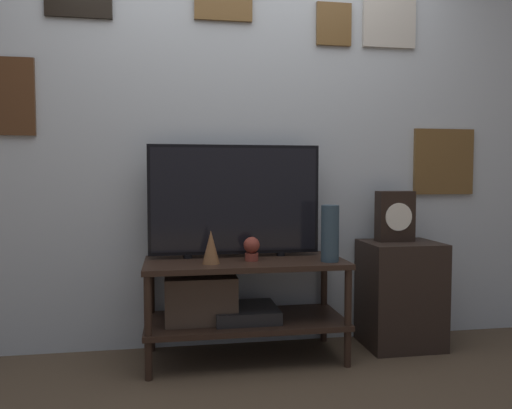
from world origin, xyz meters
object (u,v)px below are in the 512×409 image
Objects in this scene: television at (235,200)px; decorative_bust at (252,248)px; vase_tall_ceramic at (330,233)px; mantel_clock at (395,216)px; vase_slim_bronze at (211,247)px.

decorative_bust is (0.08, -0.14, -0.26)m from television.
decorative_bust is (-0.42, 0.10, -0.08)m from vase_tall_ceramic.
television is 0.58m from vase_tall_ceramic.
vase_slim_bronze is at bearing -170.97° from mantel_clock.
vase_tall_ceramic is (0.50, -0.24, -0.18)m from television.
mantel_clock is at bearing 9.03° from vase_slim_bronze.
mantel_clock reaches higher than decorative_bust.
vase_tall_ceramic is at bearing -155.22° from mantel_clock.
decorative_bust is at bearing 13.39° from vase_slim_bronze.
vase_slim_bronze is at bearing -128.96° from television.
television reaches higher than vase_slim_bronze.
vase_tall_ceramic is 0.54m from mantel_clock.
television is at bearing 179.38° from mantel_clock.
vase_slim_bronze is 1.35× the size of decorative_bust.
vase_tall_ceramic is 1.02× the size of mantel_clock.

